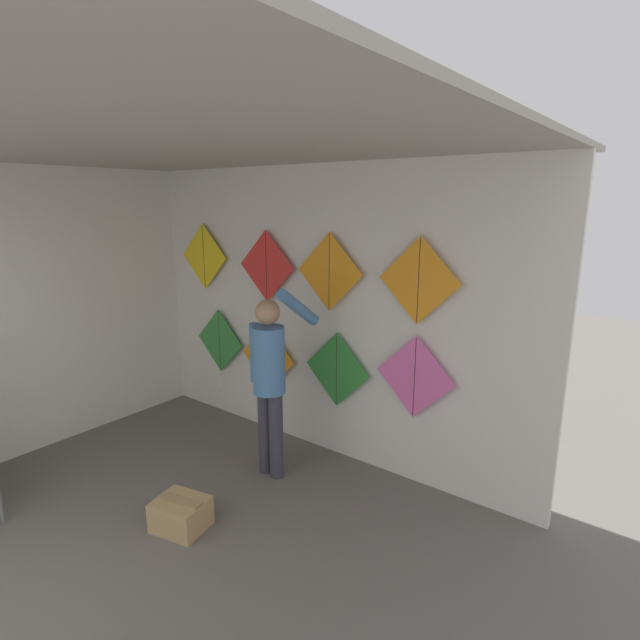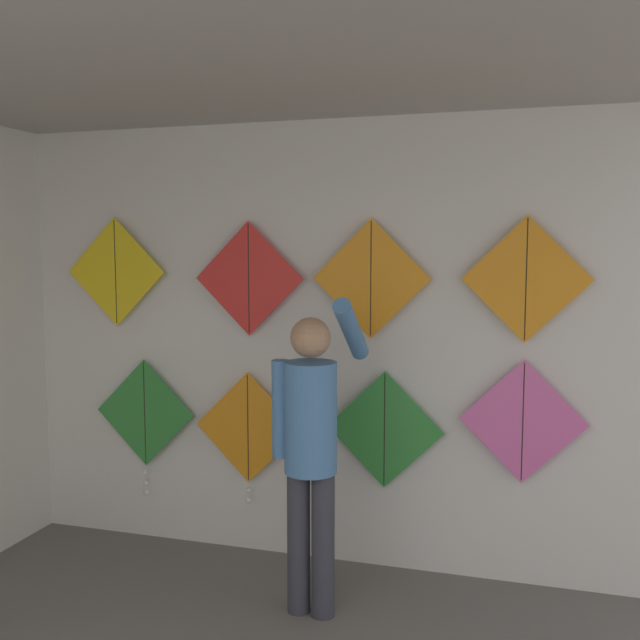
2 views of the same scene
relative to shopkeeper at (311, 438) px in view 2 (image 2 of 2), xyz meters
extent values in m
cube|color=silver|center=(-0.18, 0.71, 0.41)|extent=(4.86, 0.06, 2.80)
cube|color=#A8A399|center=(-0.18, -1.16, 1.83)|extent=(4.86, 4.48, 0.04)
cylinder|color=#383842|center=(-0.07, -0.01, -0.59)|extent=(0.13, 0.13, 0.80)
cylinder|color=#383842|center=(0.07, -0.02, -0.59)|extent=(0.13, 0.13, 0.80)
cylinder|color=#4C7FB7|center=(0.00, -0.01, 0.12)|extent=(0.28, 0.28, 0.60)
sphere|color=tan|center=(0.00, -0.01, 0.55)|extent=(0.22, 0.22, 0.22)
cylinder|color=#4C7FB7|center=(-0.17, 0.00, 0.15)|extent=(0.10, 0.10, 0.54)
cylinder|color=#4C7FB7|center=(0.17, 0.20, 0.57)|extent=(0.10, 0.50, 0.39)
cube|color=#338C38|center=(-1.38, 0.62, -0.09)|extent=(0.73, 0.01, 0.73)
cylinder|color=black|center=(-1.38, 0.62, -0.09)|extent=(0.01, 0.01, 0.70)
sphere|color=white|center=(-1.38, 0.61, -0.51)|extent=(0.04, 0.04, 0.04)
sphere|color=white|center=(-1.38, 0.61, -0.58)|extent=(0.04, 0.04, 0.04)
sphere|color=white|center=(-1.38, 0.61, -0.65)|extent=(0.04, 0.04, 0.04)
cube|color=orange|center=(-0.62, 0.62, -0.14)|extent=(0.73, 0.01, 0.73)
cylinder|color=black|center=(-0.62, 0.62, -0.14)|extent=(0.01, 0.01, 0.70)
sphere|color=white|center=(-0.62, 0.61, -0.56)|extent=(0.04, 0.04, 0.04)
sphere|color=white|center=(-0.62, 0.61, -0.63)|extent=(0.04, 0.04, 0.04)
cube|color=#338C38|center=(0.28, 0.62, -0.09)|extent=(0.73, 0.01, 0.73)
cylinder|color=black|center=(0.28, 0.62, -0.09)|extent=(0.01, 0.01, 0.70)
cube|color=pink|center=(1.10, 0.62, 0.02)|extent=(0.73, 0.01, 0.73)
cylinder|color=black|center=(1.10, 0.62, 0.02)|extent=(0.01, 0.01, 0.70)
cube|color=yellow|center=(-1.57, 0.62, 0.86)|extent=(0.73, 0.01, 0.73)
cylinder|color=black|center=(-1.57, 0.62, 0.86)|extent=(0.01, 0.01, 0.70)
cube|color=red|center=(-0.61, 0.62, 0.83)|extent=(0.73, 0.01, 0.73)
cylinder|color=black|center=(-0.61, 0.62, 0.83)|extent=(0.01, 0.01, 0.70)
cube|color=orange|center=(0.19, 0.62, 0.84)|extent=(0.73, 0.01, 0.73)
cylinder|color=black|center=(0.19, 0.62, 0.84)|extent=(0.01, 0.01, 0.70)
cube|color=orange|center=(1.09, 0.62, 0.85)|extent=(0.73, 0.01, 0.73)
cylinder|color=black|center=(1.09, 0.62, 0.85)|extent=(0.01, 0.01, 0.70)
camera|label=1|loc=(2.90, -3.04, 1.49)|focal=28.00mm
camera|label=2|loc=(1.11, -3.60, 1.03)|focal=40.00mm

